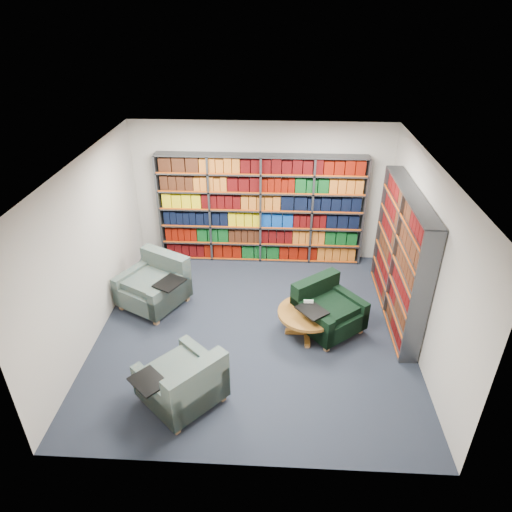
{
  "coord_description": "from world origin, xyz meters",
  "views": [
    {
      "loc": [
        0.35,
        -5.9,
        4.77
      ],
      "look_at": [
        0.0,
        0.6,
        1.05
      ],
      "focal_mm": 32.0,
      "sensor_mm": 36.0,
      "label": 1
    }
  ],
  "objects_px": {
    "chair_teal_left": "(157,285)",
    "coffee_table": "(308,316)",
    "chair_green_right": "(325,310)",
    "chair_teal_front": "(185,385)"
  },
  "relations": [
    {
      "from": "chair_green_right",
      "to": "coffee_table",
      "type": "xyz_separation_m",
      "value": [
        -0.29,
        -0.21,
        0.03
      ]
    },
    {
      "from": "chair_teal_left",
      "to": "coffee_table",
      "type": "xyz_separation_m",
      "value": [
        2.61,
        -0.75,
        0.0
      ]
    },
    {
      "from": "coffee_table",
      "to": "chair_green_right",
      "type": "bearing_deg",
      "value": 35.44
    },
    {
      "from": "chair_teal_left",
      "to": "chair_green_right",
      "type": "bearing_deg",
      "value": -10.65
    },
    {
      "from": "chair_teal_front",
      "to": "chair_teal_left",
      "type": "bearing_deg",
      "value": 112.25
    },
    {
      "from": "chair_green_right",
      "to": "chair_teal_front",
      "type": "xyz_separation_m",
      "value": [
        -1.96,
        -1.75,
        0.01
      ]
    },
    {
      "from": "chair_green_right",
      "to": "chair_teal_front",
      "type": "distance_m",
      "value": 2.63
    },
    {
      "from": "chair_teal_left",
      "to": "chair_teal_front",
      "type": "relative_size",
      "value": 1.01
    },
    {
      "from": "chair_green_right",
      "to": "chair_teal_left",
      "type": "bearing_deg",
      "value": 169.35
    },
    {
      "from": "chair_teal_left",
      "to": "coffee_table",
      "type": "relative_size",
      "value": 1.38
    }
  ]
}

